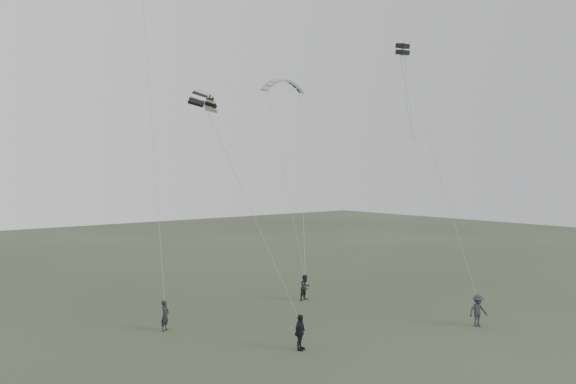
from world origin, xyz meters
TOP-DOWN VIEW (x-y plane):
  - ground at (0.00, 0.00)m, footprint 140.00×140.00m
  - flyer_left at (-6.66, 6.57)m, footprint 0.72×0.67m
  - flyer_right at (4.11, 7.29)m, footprint 0.93×0.78m
  - flyer_center at (-3.11, -0.65)m, footprint 1.10×0.82m
  - flyer_far at (7.38, -3.74)m, footprint 1.30×1.00m
  - kite_pale_large at (6.23, 12.31)m, footprint 3.58×1.87m
  - kite_striped at (-5.40, 4.44)m, footprint 3.07×2.98m
  - kite_box at (10.33, 4.19)m, footprint 0.77×0.88m

SIDE VIEW (x-z plane):
  - ground at x=0.00m, z-range 0.00..0.00m
  - flyer_left at x=-6.66m, z-range 0.00..1.66m
  - flyer_right at x=4.11m, z-range 0.00..1.72m
  - flyer_center at x=-3.11m, z-range 0.00..1.74m
  - flyer_far at x=7.38m, z-range 0.00..1.78m
  - kite_striped at x=-5.40m, z-range 12.05..13.47m
  - kite_pale_large at x=6.23m, z-range 14.88..16.49m
  - kite_box at x=10.33m, z-range 16.76..17.62m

